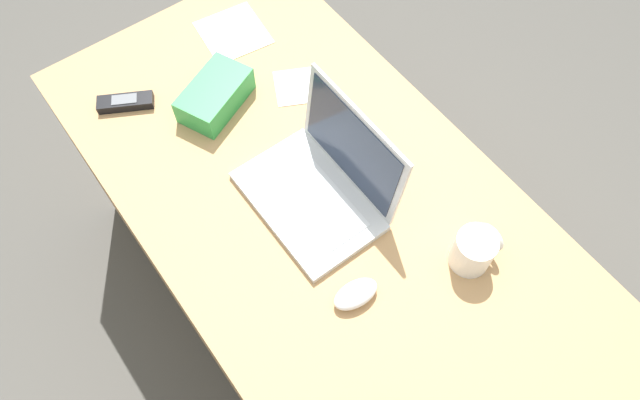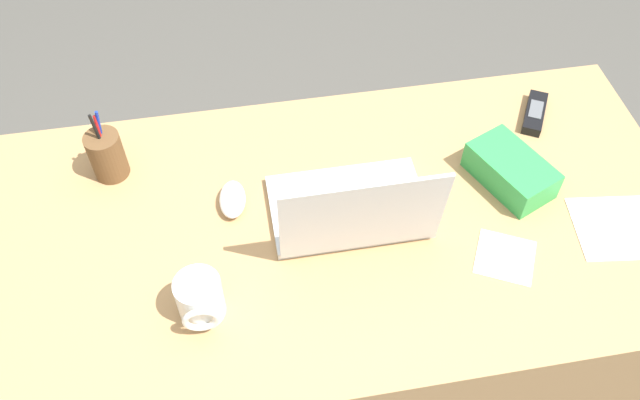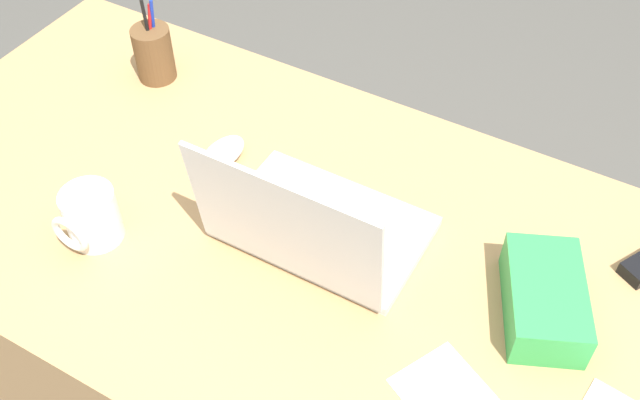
{
  "view_description": "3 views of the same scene",
  "coord_description": "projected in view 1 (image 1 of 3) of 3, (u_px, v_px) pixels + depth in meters",
  "views": [
    {
      "loc": [
        0.5,
        -0.41,
        1.97
      ],
      "look_at": [
        -0.0,
        -0.03,
        0.83
      ],
      "focal_mm": 33.53,
      "sensor_mm": 36.0,
      "label": 1
    },
    {
      "loc": [
        0.17,
        0.85,
        1.9
      ],
      "look_at": [
        0.02,
        0.01,
        0.84
      ],
      "focal_mm": 37.52,
      "sensor_mm": 36.0,
      "label": 2
    },
    {
      "loc": [
        -0.45,
        0.69,
        1.72
      ],
      "look_at": [
        -0.03,
        -0.04,
        0.81
      ],
      "focal_mm": 41.91,
      "sensor_mm": 36.0,
      "label": 3
    }
  ],
  "objects": [
    {
      "name": "ground_plane",
      "position": [
        327.0,
        312.0,
        2.04
      ],
      "size": [
        6.0,
        6.0,
        0.0
      ],
      "primitive_type": "plane",
      "color": "#4C4944"
    },
    {
      "name": "desk",
      "position": [
        329.0,
        271.0,
        1.71
      ],
      "size": [
        1.59,
        0.79,
        0.75
      ],
      "primitive_type": "cube",
      "color": "tan",
      "rests_on": "ground"
    },
    {
      "name": "laptop",
      "position": [
        323.0,
        183.0,
        1.36
      ],
      "size": [
        0.34,
        0.25,
        0.24
      ],
      "color": "silver",
      "rests_on": "desk"
    },
    {
      "name": "computer_mouse",
      "position": [
        356.0,
        294.0,
        1.27
      ],
      "size": [
        0.07,
        0.11,
        0.04
      ],
      "primitive_type": "ellipsoid",
      "rotation": [
        0.0,
        0.0,
        -0.1
      ],
      "color": "white",
      "rests_on": "desk"
    },
    {
      "name": "coffee_mug_white",
      "position": [
        474.0,
        250.0,
        1.28
      ],
      "size": [
        0.09,
        0.1,
        0.1
      ],
      "color": "white",
      "rests_on": "desk"
    },
    {
      "name": "cordless_phone",
      "position": [
        126.0,
        102.0,
        1.52
      ],
      "size": [
        0.11,
        0.14,
        0.03
      ],
      "color": "black",
      "rests_on": "desk"
    },
    {
      "name": "snack_bag",
      "position": [
        215.0,
        95.0,
        1.5
      ],
      "size": [
        0.18,
        0.22,
        0.07
      ],
      "primitive_type": "cube",
      "rotation": [
        0.0,
        0.0,
        0.42
      ],
      "color": "green",
      "rests_on": "desk"
    },
    {
      "name": "paper_note_near_laptop",
      "position": [
        233.0,
        33.0,
        1.65
      ],
      "size": [
        0.2,
        0.19,
        0.0
      ],
      "primitive_type": "cube",
      "rotation": [
        0.0,
        0.0,
        -0.13
      ],
      "color": "white",
      "rests_on": "desk"
    },
    {
      "name": "paper_note_left",
      "position": [
        297.0,
        86.0,
        1.56
      ],
      "size": [
        0.16,
        0.16,
        0.0
      ],
      "primitive_type": "cube",
      "rotation": [
        0.0,
        0.0,
        -0.47
      ],
      "color": "white",
      "rests_on": "desk"
    }
  ]
}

